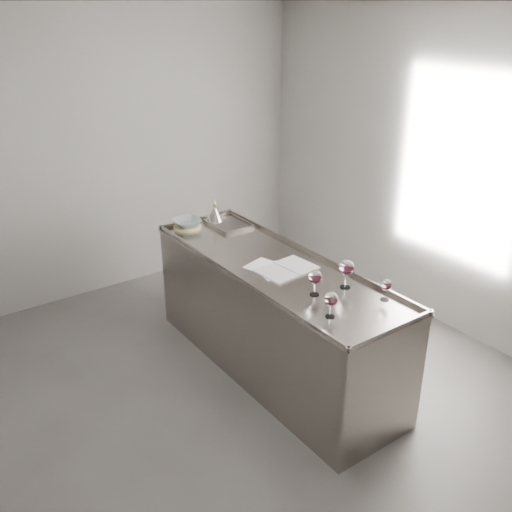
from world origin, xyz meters
TOP-DOWN VIEW (x-y plane):
  - room_shell at (0.00, 0.00)m, footprint 4.54×5.04m
  - counter at (0.50, 0.30)m, footprint 0.77×2.42m
  - wine_glass_left at (0.32, -0.53)m, footprint 0.09×0.09m
  - wine_glass_middle at (0.43, -0.25)m, footprint 0.10×0.10m
  - wine_glass_right at (0.68, -0.29)m, footprint 0.11×0.11m
  - wine_glass_small at (0.78, -0.58)m, footprint 0.08×0.08m
  - notebook at (0.52, 0.18)m, footprint 0.45×0.34m
  - loose_paper_top at (0.43, 0.28)m, footprint 0.32×0.39m
  - loose_paper_under at (0.42, 0.23)m, footprint 0.27×0.33m
  - trivet at (0.34, 1.38)m, footprint 0.32×0.32m
  - ceramic_bowl at (0.34, 1.38)m, footprint 0.27×0.27m
  - wine_funnel at (0.63, 1.38)m, footprint 0.14×0.14m

SIDE VIEW (x-z plane):
  - counter at x=0.50m, z-range -0.01..0.96m
  - loose_paper_top at x=0.43m, z-range 0.94..0.94m
  - loose_paper_under at x=0.42m, z-range 0.94..0.94m
  - notebook at x=0.52m, z-range 0.94..0.96m
  - trivet at x=0.34m, z-range 0.94..0.96m
  - ceramic_bowl at x=0.34m, z-range 0.96..1.02m
  - wine_funnel at x=0.63m, z-range 0.90..1.11m
  - wine_glass_small at x=0.78m, z-range 0.97..1.12m
  - wine_glass_left at x=0.32m, z-range 0.98..1.16m
  - wine_glass_middle at x=0.43m, z-range 0.98..1.17m
  - wine_glass_right at x=0.68m, z-range 0.98..1.20m
  - room_shell at x=0.00m, z-range -0.02..2.82m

